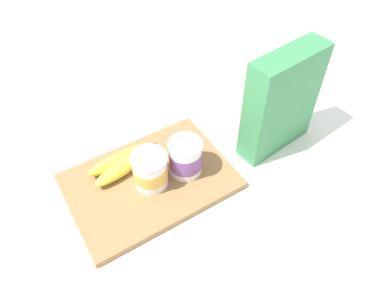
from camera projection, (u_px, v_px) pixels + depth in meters
ground_plane at (150, 183)px, 0.81m from camera, size 2.40×2.40×0.00m
cutting_board at (150, 181)px, 0.80m from camera, size 0.35×0.25×0.02m
cereal_box at (281, 103)px, 0.80m from camera, size 0.19×0.08×0.26m
yogurt_cup_front at (186, 158)px, 0.79m from camera, size 0.07×0.07×0.09m
yogurt_cup_back at (148, 171)px, 0.76m from camera, size 0.08×0.08×0.08m
banana_bunch at (124, 162)px, 0.81m from camera, size 0.17×0.08×0.04m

